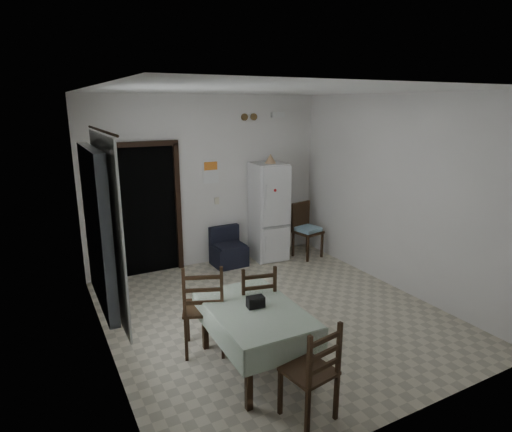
{
  "coord_description": "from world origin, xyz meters",
  "views": [
    {
      "loc": [
        -2.67,
        -4.51,
        2.75
      ],
      "look_at": [
        0.0,
        0.5,
        1.25
      ],
      "focal_mm": 30.0,
      "sensor_mm": 36.0,
      "label": 1
    }
  ],
  "objects_px": {
    "dining_chair_far_left": "(204,306)",
    "dining_chair_near_head": "(309,370)",
    "corner_chair": "(308,231)",
    "fridge": "(268,212)",
    "dining_chair_far_right": "(255,302)",
    "navy_seat": "(229,247)",
    "dining_table": "(254,338)"
  },
  "relations": [
    {
      "from": "dining_chair_far_left",
      "to": "dining_chair_far_right",
      "type": "height_order",
      "value": "dining_chair_far_left"
    },
    {
      "from": "dining_chair_far_left",
      "to": "fridge",
      "type": "bearing_deg",
      "value": -111.06
    },
    {
      "from": "navy_seat",
      "to": "corner_chair",
      "type": "relative_size",
      "value": 0.66
    },
    {
      "from": "navy_seat",
      "to": "dining_table",
      "type": "xyz_separation_m",
      "value": [
        -1.01,
        -2.86,
        0.01
      ]
    },
    {
      "from": "fridge",
      "to": "navy_seat",
      "type": "height_order",
      "value": "fridge"
    },
    {
      "from": "dining_table",
      "to": "dining_chair_far_right",
      "type": "bearing_deg",
      "value": 62.5
    },
    {
      "from": "navy_seat",
      "to": "dining_chair_far_left",
      "type": "distance_m",
      "value": 2.67
    },
    {
      "from": "corner_chair",
      "to": "dining_chair_near_head",
      "type": "xyz_separation_m",
      "value": [
        -2.39,
        -3.46,
        -0.02
      ]
    },
    {
      "from": "dining_table",
      "to": "dining_chair_far_left",
      "type": "xyz_separation_m",
      "value": [
        -0.35,
        0.56,
        0.2
      ]
    },
    {
      "from": "dining_chair_far_left",
      "to": "dining_chair_near_head",
      "type": "height_order",
      "value": "dining_chair_far_left"
    },
    {
      "from": "fridge",
      "to": "dining_table",
      "type": "bearing_deg",
      "value": -117.78
    },
    {
      "from": "dining_table",
      "to": "dining_chair_near_head",
      "type": "bearing_deg",
      "value": -84.34
    },
    {
      "from": "corner_chair",
      "to": "dining_chair_far_left",
      "type": "distance_m",
      "value": 3.44
    },
    {
      "from": "corner_chair",
      "to": "dining_table",
      "type": "bearing_deg",
      "value": -145.32
    },
    {
      "from": "corner_chair",
      "to": "dining_chair_far_left",
      "type": "xyz_separation_m",
      "value": [
        -2.8,
        -2.0,
        0.04
      ]
    },
    {
      "from": "dining_chair_far_left",
      "to": "dining_chair_near_head",
      "type": "distance_m",
      "value": 1.52
    },
    {
      "from": "navy_seat",
      "to": "corner_chair",
      "type": "xyz_separation_m",
      "value": [
        1.45,
        -0.3,
        0.17
      ]
    },
    {
      "from": "corner_chair",
      "to": "dining_table",
      "type": "height_order",
      "value": "corner_chair"
    },
    {
      "from": "corner_chair",
      "to": "dining_chair_near_head",
      "type": "bearing_deg",
      "value": -136.13
    },
    {
      "from": "fridge",
      "to": "corner_chair",
      "type": "relative_size",
      "value": 1.74
    },
    {
      "from": "dining_chair_far_right",
      "to": "dining_chair_far_left",
      "type": "bearing_deg",
      "value": 4.81
    },
    {
      "from": "corner_chair",
      "to": "dining_chair_near_head",
      "type": "distance_m",
      "value": 4.2
    },
    {
      "from": "dining_chair_far_left",
      "to": "dining_chair_far_right",
      "type": "bearing_deg",
      "value": -166.54
    },
    {
      "from": "dining_chair_far_left",
      "to": "corner_chair",
      "type": "bearing_deg",
      "value": -122.63
    },
    {
      "from": "fridge",
      "to": "dining_chair_far_left",
      "type": "relative_size",
      "value": 1.61
    },
    {
      "from": "dining_chair_far_right",
      "to": "navy_seat",
      "type": "bearing_deg",
      "value": -94.16
    },
    {
      "from": "fridge",
      "to": "dining_chair_far_right",
      "type": "height_order",
      "value": "fridge"
    },
    {
      "from": "corner_chair",
      "to": "dining_chair_far_right",
      "type": "xyz_separation_m",
      "value": [
        -2.2,
        -2.09,
        -0.01
      ]
    },
    {
      "from": "navy_seat",
      "to": "dining_chair_far_left",
      "type": "bearing_deg",
      "value": -121.63
    },
    {
      "from": "fridge",
      "to": "dining_chair_far_left",
      "type": "xyz_separation_m",
      "value": [
        -2.14,
        -2.3,
        -0.33
      ]
    },
    {
      "from": "corner_chair",
      "to": "dining_chair_far_left",
      "type": "bearing_deg",
      "value": -155.99
    },
    {
      "from": "dining_chair_far_left",
      "to": "dining_chair_near_head",
      "type": "relative_size",
      "value": 1.13
    }
  ]
}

